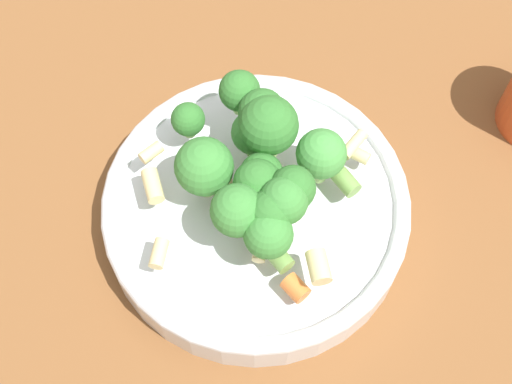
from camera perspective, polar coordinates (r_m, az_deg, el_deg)
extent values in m
plane|color=brown|center=(0.59, 0.00, -2.30)|extent=(3.00, 3.00, 0.00)
cylinder|color=silver|center=(0.57, 0.00, -1.58)|extent=(0.24, 0.24, 0.03)
torus|color=silver|center=(0.56, 0.00, -0.82)|extent=(0.24, 0.24, 0.01)
cylinder|color=#8CB766|center=(0.56, 5.04, 1.73)|extent=(0.01, 0.01, 0.02)
sphere|color=#479342|center=(0.53, 5.25, 3.05)|extent=(0.04, 0.04, 0.04)
cylinder|color=#8CB766|center=(0.57, -1.29, 6.95)|extent=(0.01, 0.01, 0.01)
sphere|color=#33722D|center=(0.55, -1.33, 8.11)|extent=(0.03, 0.03, 0.03)
cylinder|color=#8CB766|center=(0.52, 2.14, -1.86)|extent=(0.01, 0.01, 0.02)
sphere|color=#3D8438|center=(0.49, 2.23, -0.71)|extent=(0.03, 0.03, 0.03)
cylinder|color=#8CB766|center=(0.54, 0.42, 0.38)|extent=(0.01, 0.01, 0.01)
sphere|color=#33722D|center=(0.53, 0.43, 1.46)|extent=(0.03, 0.03, 0.03)
cylinder|color=#8CB766|center=(0.51, 0.95, -4.36)|extent=(0.01, 0.01, 0.01)
sphere|color=#3D8438|center=(0.49, 0.99, -3.40)|extent=(0.04, 0.04, 0.04)
cylinder|color=#8CB766|center=(0.56, -0.20, 3.60)|extent=(0.01, 0.01, 0.01)
sphere|color=#3D8438|center=(0.55, -0.20, 4.78)|extent=(0.03, 0.03, 0.03)
cylinder|color=#8CB766|center=(0.52, -1.46, -2.67)|extent=(0.01, 0.01, 0.02)
sphere|color=#3D8438|center=(0.49, -1.52, -1.49)|extent=(0.04, 0.04, 0.04)
cylinder|color=#8CB766|center=(0.57, -5.03, 5.17)|extent=(0.01, 0.01, 0.01)
sphere|color=#33722D|center=(0.56, -5.16, 6.05)|extent=(0.03, 0.03, 0.03)
cylinder|color=#8CB766|center=(0.56, 0.48, 4.95)|extent=(0.01, 0.01, 0.02)
sphere|color=#33722D|center=(0.54, 0.50, 6.38)|extent=(0.04, 0.04, 0.04)
cylinder|color=#8CB766|center=(0.51, 1.08, -2.66)|extent=(0.01, 0.01, 0.01)
sphere|color=#33722D|center=(0.49, 1.12, -1.72)|extent=(0.03, 0.03, 0.03)
cylinder|color=#8CB766|center=(0.53, 0.14, -0.45)|extent=(0.01, 0.01, 0.01)
sphere|color=#33722D|center=(0.51, 0.15, 0.67)|extent=(0.04, 0.04, 0.04)
cylinder|color=#8CB766|center=(0.55, 0.97, 3.75)|extent=(0.02, 0.02, 0.02)
sphere|color=#33722D|center=(0.53, 1.01, 5.37)|extent=(0.05, 0.05, 0.05)
cylinder|color=#8CB766|center=(0.52, 2.86, -0.76)|extent=(0.01, 0.01, 0.01)
sphere|color=#33722D|center=(0.50, 2.97, 0.31)|extent=(0.03, 0.03, 0.03)
cylinder|color=#8CB766|center=(0.55, -4.00, 0.67)|extent=(0.02, 0.02, 0.02)
sphere|color=#3D8438|center=(0.52, -4.18, 2.04)|extent=(0.04, 0.04, 0.04)
cylinder|color=beige|center=(0.56, 8.16, 3.00)|extent=(0.02, 0.01, 0.01)
cylinder|color=beige|center=(0.53, 0.35, -4.50)|extent=(0.02, 0.02, 0.01)
cylinder|color=beige|center=(0.55, -2.41, 0.05)|extent=(0.03, 0.02, 0.01)
cylinder|color=beige|center=(0.55, 7.79, 3.78)|extent=(0.01, 0.03, 0.01)
cylinder|color=orange|center=(0.54, 1.54, -1.84)|extent=(0.02, 0.02, 0.01)
cylinder|color=orange|center=(0.51, 3.18, -7.68)|extent=(0.02, 0.02, 0.01)
cylinder|color=#729E4C|center=(0.54, 7.23, 0.77)|extent=(0.02, 0.02, 0.01)
cylinder|color=orange|center=(0.55, 0.72, 1.49)|extent=(0.02, 0.02, 0.01)
cylinder|color=beige|center=(0.54, -8.27, 0.50)|extent=(0.03, 0.02, 0.01)
cylinder|color=beige|center=(0.52, -7.76, -4.89)|extent=(0.02, 0.02, 0.01)
cylinder|color=beige|center=(0.50, 5.04, -5.98)|extent=(0.03, 0.03, 0.01)
cylinder|color=#729E4C|center=(0.51, 1.56, -4.92)|extent=(0.03, 0.02, 0.01)
cylinder|color=beige|center=(0.55, -8.39, 3.16)|extent=(0.01, 0.02, 0.01)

